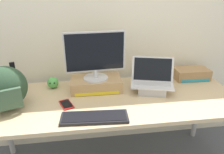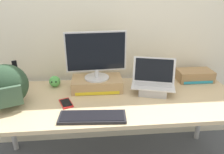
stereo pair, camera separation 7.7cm
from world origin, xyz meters
name	(u,v)px [view 2 (the right image)]	position (x,y,z in m)	size (l,w,h in m)	color
back_wall	(107,16)	(0.00, 0.49, 1.30)	(7.00, 0.10, 2.60)	silver
desk	(112,104)	(0.00, 0.00, 0.66)	(2.04, 0.77, 0.72)	tan
toner_box_yellow	(97,84)	(-0.11, 0.17, 0.77)	(0.42, 0.25, 0.10)	tan
desktop_monitor	(96,56)	(-0.11, 0.17, 1.03)	(0.49, 0.21, 0.40)	silver
open_laptop	(153,85)	(0.35, 0.07, 0.78)	(0.39, 0.30, 0.28)	#ADADB2
external_keyboard	(92,117)	(-0.16, -0.28, 0.74)	(0.46, 0.18, 0.02)	black
messenger_backpack	(6,86)	(-0.78, -0.04, 0.88)	(0.38, 0.34, 0.32)	#28422D
coffee_mug	(8,87)	(-0.86, 0.18, 0.77)	(0.13, 0.09, 0.09)	black
cell_phone	(66,103)	(-0.35, -0.07, 0.73)	(0.12, 0.17, 0.01)	red
plush_toy	(55,81)	(-0.48, 0.26, 0.77)	(0.10, 0.10, 0.10)	#56B256
toner_box_cyan	(195,75)	(0.80, 0.27, 0.77)	(0.32, 0.18, 0.10)	#9E7A51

